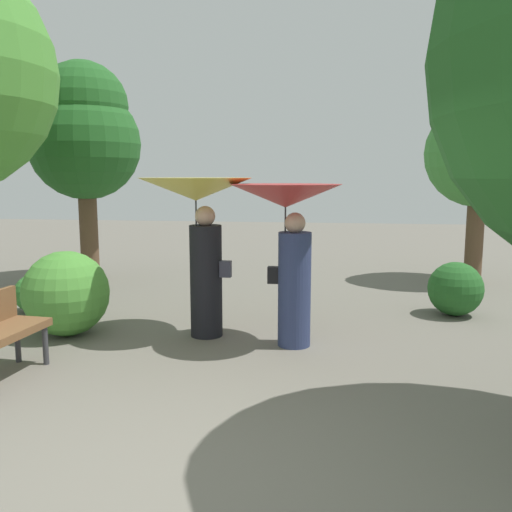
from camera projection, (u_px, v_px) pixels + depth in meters
ground_plane at (177, 484)px, 3.53m from camera, size 40.00×40.00×0.00m
person_left at (199, 217)px, 6.61m from camera, size 1.40×1.40×1.98m
person_right at (288, 225)px, 6.23m from camera, size 1.30×1.30×1.91m
tree_near_left at (84, 133)px, 10.10m from camera, size 2.09×2.09×4.13m
tree_near_right at (480, 143)px, 9.83m from camera, size 1.98×1.98×3.86m
bush_path_left at (34, 293)px, 7.95m from camera, size 0.56×0.56×0.56m
bush_path_right at (455, 289)px, 7.74m from camera, size 0.78×0.78×0.78m
bush_behind_bench at (66, 293)px, 6.76m from camera, size 1.08×1.08×1.08m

